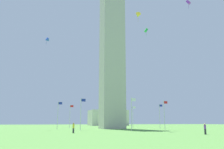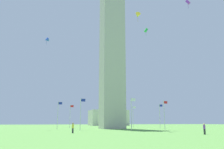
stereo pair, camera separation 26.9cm
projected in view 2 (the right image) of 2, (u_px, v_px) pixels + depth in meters
The scene contains 17 objects.
ground_plane at pixel (112, 129), 64.83m from camera, with size 260.00×260.00×0.00m, color #548C3D.
obelisk_monument at pixel (112, 32), 70.74m from camera, with size 6.39×6.39×58.06m.
flagpole_n at pixel (160, 115), 69.89m from camera, with size 1.12×0.14×7.27m.
flagpole_ne at pixel (133, 116), 78.71m from camera, with size 1.12×0.14×7.27m.
flagpole_e at pixel (100, 116), 79.89m from camera, with size 1.12×0.14×7.27m.
flagpole_se at pixel (70, 115), 72.73m from camera, with size 1.12×0.14×7.27m.
flagpole_s at pixel (58, 114), 61.43m from camera, with size 1.12×0.14×7.27m.
flagpole_sw at pixel (81, 112), 52.61m from camera, with size 1.12×0.14×7.27m.
flagpole_w at pixel (132, 112), 51.43m from camera, with size 1.12×0.14×7.27m.
flagpole_nw at pixel (164, 113), 58.59m from camera, with size 1.12×0.14×7.27m.
person_purple_shirt at pixel (204, 129), 34.45m from camera, with size 0.32×0.32×1.65m.
person_yellow_shirt at pixel (73, 128), 38.82m from camera, with size 0.32×0.32×1.74m.
kite_blue_delta at pixel (46, 40), 61.26m from camera, with size 1.69×1.62×2.15m.
kite_purple_box at pixel (188, 2), 43.12m from camera, with size 0.85×0.96×1.74m.
kite_yellow_delta at pixel (138, 15), 56.03m from camera, with size 1.47×1.69×2.49m.
kite_green_box at pixel (146, 30), 60.74m from camera, with size 1.02×0.59×2.11m.
distant_building at pixel (108, 118), 129.30m from camera, with size 20.61×13.37×8.42m.
Camera 2 is at (-18.97, -63.83, 1.80)m, focal length 36.86 mm.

